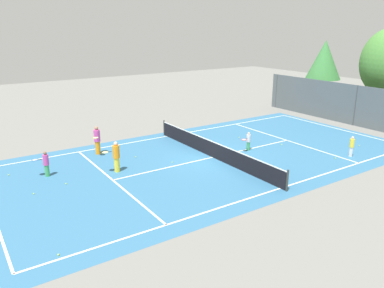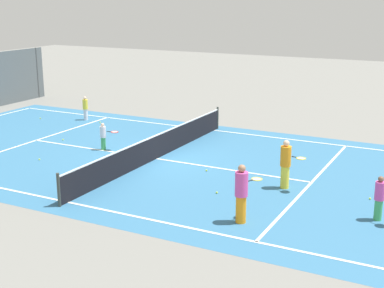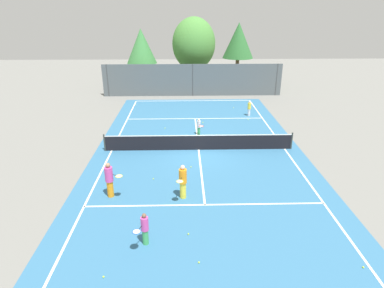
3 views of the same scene
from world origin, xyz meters
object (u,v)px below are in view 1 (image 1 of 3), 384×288
Objects in this scene: ball_crate at (215,150)px; tennis_ball_1 at (8,175)px; player_2 at (97,140)px; tennis_ball_8 at (172,162)px; tennis_ball_0 at (359,146)px; tennis_ball_10 at (66,184)px; tennis_ball_2 at (136,157)px; tennis_ball_6 at (274,118)px; player_4 at (46,164)px; tennis_ball_5 at (282,145)px; tennis_ball_4 at (58,255)px; player_1 at (248,141)px; tennis_ball_7 at (34,194)px; player_0 at (352,146)px; tennis_ball_9 at (239,137)px; tennis_ball_3 at (335,158)px; player_3 at (116,156)px.

tennis_ball_1 is (-3.10, -11.35, -0.15)m from ball_crate.
tennis_ball_8 is at bearing 37.64° from player_2.
tennis_ball_0 is 1.00× the size of tennis_ball_10.
tennis_ball_2 and tennis_ball_6 have the same top height.
tennis_ball_8 is at bearing 73.84° from player_4.
player_2 is at bearing 140.45° from tennis_ball_10.
tennis_ball_0 is at bearing 61.79° from player_2.
tennis_ball_6 is at bearing 98.46° from player_4.
ball_crate is 6.45× the size of tennis_ball_5.
ball_crate reaches higher than tennis_ball_4.
tennis_ball_7 is (-0.58, -12.83, -0.58)m from player_1.
player_2 is 5.00m from tennis_ball_8.
tennis_ball_10 is (-1.35, -13.85, 0.00)m from tennis_ball_5.
player_2 reaches higher than tennis_ball_6.
player_1 is at bearing 82.54° from tennis_ball_8.
player_4 is at bearing 169.15° from tennis_ball_4.
player_0 is 19.61m from tennis_ball_1.
tennis_ball_5 and tennis_ball_9 have the same top height.
tennis_ball_0 and tennis_ball_7 have the same top height.
tennis_ball_3 is 1.00× the size of tennis_ball_8.
tennis_ball_9 is at bearing 88.40° from tennis_ball_2.
player_2 is 4.81m from tennis_ball_10.
player_4 is at bearing -108.02° from tennis_ball_0.
tennis_ball_6 is at bearing 110.18° from tennis_ball_8.
tennis_ball_1 is (-2.67, -5.01, -0.85)m from player_3.
tennis_ball_1 is 16.61m from tennis_ball_5.
tennis_ball_3 is at bearing 73.73° from tennis_ball_7.
tennis_ball_7 is at bearing -106.03° from player_0.
tennis_ball_0 is 5.06m from tennis_ball_5.
tennis_ball_4 is at bearing -62.55° from tennis_ball_9.
tennis_ball_7 is at bearing -82.78° from player_3.
tennis_ball_7 and tennis_ball_9 have the same top height.
player_4 is 6.83m from tennis_ball_8.
player_1 reaches higher than tennis_ball_5.
player_4 reaches higher than player_0.
tennis_ball_6 is at bearing 154.41° from tennis_ball_3.
player_0 is at bearing 62.24° from tennis_ball_8.
tennis_ball_7 is 1.00× the size of tennis_ball_9.
player_1 reaches higher than tennis_ball_6.
player_4 is 2.19m from tennis_ball_1.
tennis_ball_3 is at bearing 9.97° from tennis_ball_5.
tennis_ball_6 and tennis_ball_9 have the same top height.
tennis_ball_2 is at bearing -108.75° from tennis_ball_5.
tennis_ball_0 is 1.00× the size of tennis_ball_5.
tennis_ball_0 is at bearing 70.25° from tennis_ball_1.
tennis_ball_0 and tennis_ball_1 have the same top height.
tennis_ball_2 and tennis_ball_8 have the same top height.
player_3 is 4.53m from tennis_ball_7.
tennis_ball_8 and tennis_ball_10 have the same top height.
player_2 is 16.95m from tennis_ball_0.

